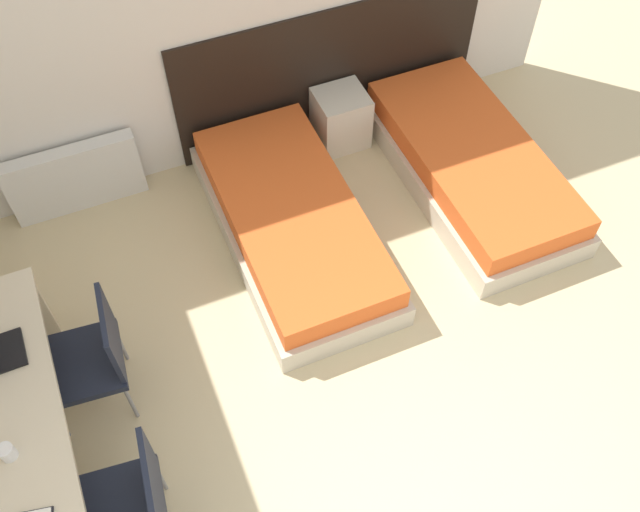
{
  "coord_description": "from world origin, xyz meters",
  "views": [
    {
      "loc": [
        -1.03,
        -0.45,
        4.15
      ],
      "look_at": [
        0.0,
        1.99,
        0.55
      ],
      "focal_mm": 40.0,
      "sensor_mm": 36.0,
      "label": 1
    }
  ],
  "objects_px": {
    "bed_near_window": "(293,223)",
    "chair_near_notebook": "(129,504)",
    "chair_near_laptop": "(91,356)",
    "nightstand": "(341,118)",
    "bed_near_door": "(471,165)"
  },
  "relations": [
    {
      "from": "bed_near_window",
      "to": "chair_near_notebook",
      "type": "distance_m",
      "value": 2.24
    },
    {
      "from": "chair_near_notebook",
      "to": "bed_near_window",
      "type": "bearing_deg",
      "value": 52.66
    },
    {
      "from": "chair_near_laptop",
      "to": "nightstand",
      "type": "bearing_deg",
      "value": 38.82
    },
    {
      "from": "bed_near_window",
      "to": "chair_near_laptop",
      "type": "distance_m",
      "value": 1.7
    },
    {
      "from": "chair_near_laptop",
      "to": "chair_near_notebook",
      "type": "relative_size",
      "value": 1.0
    },
    {
      "from": "bed_near_door",
      "to": "chair_near_notebook",
      "type": "bearing_deg",
      "value": -151.67
    },
    {
      "from": "bed_near_door",
      "to": "chair_near_laptop",
      "type": "relative_size",
      "value": 2.3
    },
    {
      "from": "chair_near_laptop",
      "to": "chair_near_notebook",
      "type": "bearing_deg",
      "value": -84.82
    },
    {
      "from": "chair_near_notebook",
      "to": "bed_near_door",
      "type": "bearing_deg",
      "value": 34.45
    },
    {
      "from": "bed_near_door",
      "to": "nightstand",
      "type": "bearing_deg",
      "value": 131.97
    },
    {
      "from": "bed_near_door",
      "to": "chair_near_laptop",
      "type": "height_order",
      "value": "chair_near_laptop"
    },
    {
      "from": "bed_near_window",
      "to": "chair_near_laptop",
      "type": "bearing_deg",
      "value": -155.7
    },
    {
      "from": "nightstand",
      "to": "chair_near_notebook",
      "type": "xyz_separation_m",
      "value": [
        -2.26,
        -2.42,
        0.25
      ]
    },
    {
      "from": "bed_near_door",
      "to": "nightstand",
      "type": "xyz_separation_m",
      "value": [
        -0.73,
        0.81,
        0.05
      ]
    },
    {
      "from": "bed_near_window",
      "to": "nightstand",
      "type": "distance_m",
      "value": 1.09
    }
  ]
}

